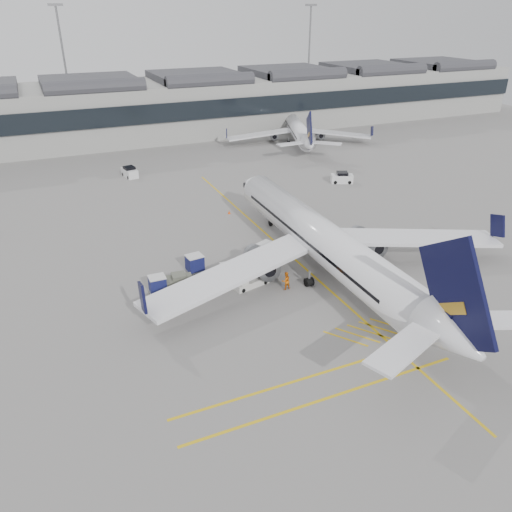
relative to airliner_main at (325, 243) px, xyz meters
name	(u,v)px	position (x,y,z in m)	size (l,w,h in m)	color
ground	(236,315)	(-11.32, -3.90, -3.39)	(220.00, 220.00, 0.00)	gray
terminal	(104,110)	(-11.32, 68.03, 2.75)	(200.00, 20.45, 12.40)	#9E9E99
light_masts	(80,60)	(-12.99, 82.10, 11.10)	(113.00, 0.60, 25.45)	slate
apron_markings	(285,251)	(-1.32, 6.10, -3.38)	(0.25, 60.00, 0.01)	gold
airliner_main	(325,243)	(0.00, 0.00, 0.00)	(39.69, 43.37, 11.53)	white
airliner_far	(298,130)	(23.93, 50.45, -0.84)	(28.16, 31.20, 8.66)	white
belt_loader	(250,281)	(-8.15, 0.44, -2.85)	(4.62, 2.25, 1.83)	silver
baggage_cart_a	(266,251)	(-4.28, 4.97, -2.33)	(2.34, 2.17, 1.97)	gray
baggage_cart_b	(230,272)	(-9.61, 2.06, -2.35)	(1.95, 1.66, 1.93)	gray
baggage_cart_c	(195,263)	(-12.19, 5.46, -2.38)	(1.95, 1.67, 1.88)	gray
baggage_cart_d	(158,284)	(-16.78, 2.80, -2.44)	(1.70, 1.41, 1.77)	gray
ramp_agent_a	(244,264)	(-7.55, 3.19, -2.41)	(0.71, 0.47, 1.95)	#ED4A0C
ramp_agent_b	(286,281)	(-5.17, -1.56, -2.46)	(0.90, 0.70, 1.85)	orange
pushback_tug	(179,282)	(-14.64, 2.93, -2.72)	(2.85, 1.93, 1.50)	#5A5D4E
safety_cone_nose	(229,212)	(-3.06, 19.27, -3.13)	(0.37, 0.37, 0.51)	#F24C0A
safety_cone_engine	(358,258)	(4.84, 0.79, -3.11)	(0.40, 0.40, 0.55)	#F24C0A
service_van_mid	(130,172)	(-12.00, 40.91, -2.62)	(2.29, 3.60, 1.71)	silver
service_van_right	(342,178)	(17.91, 24.42, -2.62)	(3.72, 2.87, 1.71)	silver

